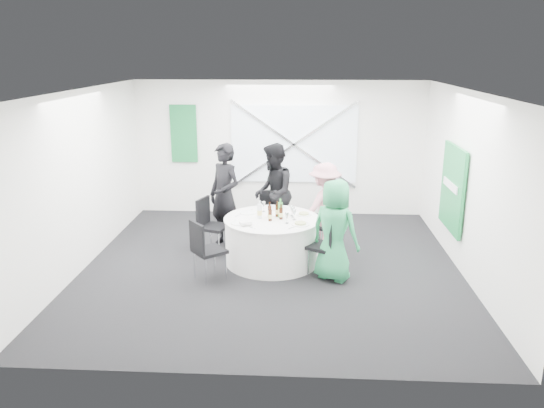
# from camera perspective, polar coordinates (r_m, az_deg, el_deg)

# --- Properties ---
(floor) EXTENTS (6.00, 6.00, 0.00)m
(floor) POSITION_cam_1_polar(r_m,az_deg,el_deg) (8.64, -0.07, -6.75)
(floor) COLOR black
(floor) RESTS_ON ground
(ceiling) EXTENTS (6.00, 6.00, 0.00)m
(ceiling) POSITION_cam_1_polar(r_m,az_deg,el_deg) (7.98, -0.08, 12.10)
(ceiling) COLOR white
(ceiling) RESTS_ON wall_back
(wall_back) EXTENTS (6.00, 0.00, 6.00)m
(wall_back) POSITION_cam_1_polar(r_m,az_deg,el_deg) (11.13, 0.81, 6.00)
(wall_back) COLOR white
(wall_back) RESTS_ON floor
(wall_front) EXTENTS (6.00, 0.00, 6.00)m
(wall_front) POSITION_cam_1_polar(r_m,az_deg,el_deg) (5.34, -1.92, -5.43)
(wall_front) COLOR white
(wall_front) RESTS_ON floor
(wall_left) EXTENTS (0.00, 6.00, 6.00)m
(wall_left) POSITION_cam_1_polar(r_m,az_deg,el_deg) (8.89, -19.79, 2.42)
(wall_left) COLOR white
(wall_left) RESTS_ON floor
(wall_right) EXTENTS (0.00, 6.00, 6.00)m
(wall_right) POSITION_cam_1_polar(r_m,az_deg,el_deg) (8.57, 20.38, 1.88)
(wall_right) COLOR white
(wall_right) RESTS_ON floor
(window_panel) EXTENTS (2.60, 0.03, 1.60)m
(window_panel) POSITION_cam_1_polar(r_m,az_deg,el_deg) (11.07, 2.36, 6.45)
(window_panel) COLOR silver
(window_panel) RESTS_ON wall_back
(window_brace_a) EXTENTS (2.63, 0.05, 1.84)m
(window_brace_a) POSITION_cam_1_polar(r_m,az_deg,el_deg) (11.03, 2.36, 6.42)
(window_brace_a) COLOR silver
(window_brace_a) RESTS_ON window_panel
(window_brace_b) EXTENTS (2.63, 0.05, 1.84)m
(window_brace_b) POSITION_cam_1_polar(r_m,az_deg,el_deg) (11.03, 2.36, 6.42)
(window_brace_b) COLOR silver
(window_brace_b) RESTS_ON window_panel
(green_banner) EXTENTS (0.55, 0.04, 1.20)m
(green_banner) POSITION_cam_1_polar(r_m,az_deg,el_deg) (11.29, -9.48, 7.47)
(green_banner) COLOR #146430
(green_banner) RESTS_ON wall_back
(green_sign) EXTENTS (0.05, 1.20, 1.40)m
(green_sign) POSITION_cam_1_polar(r_m,az_deg,el_deg) (9.16, 18.84, 1.61)
(green_sign) COLOR #17833D
(green_sign) RESTS_ON wall_right
(banquet_table) EXTENTS (1.56, 1.56, 0.76)m
(banquet_table) POSITION_cam_1_polar(r_m,az_deg,el_deg) (8.69, 0.00, -3.93)
(banquet_table) COLOR white
(banquet_table) RESTS_ON floor
(chair_back) EXTENTS (0.45, 0.46, 0.92)m
(chair_back) POSITION_cam_1_polar(r_m,az_deg,el_deg) (9.66, -0.19, -0.87)
(chair_back) COLOR black
(chair_back) RESTS_ON floor
(chair_back_left) EXTENTS (0.56, 0.56, 0.96)m
(chair_back_left) POSITION_cam_1_polar(r_m,az_deg,el_deg) (9.12, -6.75, -1.83)
(chair_back_left) COLOR black
(chair_back_left) RESTS_ON floor
(chair_back_right) EXTENTS (0.55, 0.54, 0.85)m
(chair_back_right) POSITION_cam_1_polar(r_m,az_deg,el_deg) (9.39, 5.78, -1.72)
(chair_back_right) COLOR black
(chair_back_right) RESTS_ON floor
(chair_front_right) EXTENTS (0.59, 0.59, 0.95)m
(chair_front_right) POSITION_cam_1_polar(r_m,az_deg,el_deg) (8.14, 6.15, -4.09)
(chair_front_right) COLOR black
(chair_front_right) RESTS_ON floor
(chair_front_left) EXTENTS (0.61, 0.60, 0.95)m
(chair_front_left) POSITION_cam_1_polar(r_m,az_deg,el_deg) (8.01, -7.29, -4.52)
(chair_front_left) COLOR black
(chair_front_left) RESTS_ON floor
(person_man_back_left) EXTENTS (0.80, 0.77, 1.85)m
(person_man_back_left) POSITION_cam_1_polar(r_m,az_deg,el_deg) (9.31, -5.11, 0.89)
(person_man_back_left) COLOR black
(person_man_back_left) RESTS_ON floor
(person_man_back) EXTENTS (0.51, 0.89, 1.80)m
(person_man_back) POSITION_cam_1_polar(r_m,az_deg,el_deg) (9.55, 0.13, 1.20)
(person_man_back) COLOR black
(person_man_back) RESTS_ON floor
(person_woman_pink) EXTENTS (1.05, 0.99, 1.53)m
(person_woman_pink) POSITION_cam_1_polar(r_m,az_deg,el_deg) (9.26, 5.65, -0.22)
(person_woman_pink) COLOR pink
(person_woman_pink) RESTS_ON floor
(person_woman_green) EXTENTS (0.91, 0.82, 1.56)m
(person_woman_green) POSITION_cam_1_polar(r_m,az_deg,el_deg) (7.99, 6.76, -2.82)
(person_woman_green) COLOR #29975A
(person_woman_green) RESTS_ON floor
(plate_back) EXTENTS (0.29, 0.29, 0.01)m
(plate_back) POSITION_cam_1_polar(r_m,az_deg,el_deg) (9.07, 0.69, -0.48)
(plate_back) COLOR white
(plate_back) RESTS_ON banquet_table
(plate_back_left) EXTENTS (0.28, 0.28, 0.01)m
(plate_back_left) POSITION_cam_1_polar(r_m,az_deg,el_deg) (8.85, -2.59, -0.93)
(plate_back_left) COLOR white
(plate_back_left) RESTS_ON banquet_table
(plate_back_right) EXTENTS (0.25, 0.25, 0.04)m
(plate_back_right) POSITION_cam_1_polar(r_m,az_deg,el_deg) (8.74, 3.44, -1.09)
(plate_back_right) COLOR white
(plate_back_right) RESTS_ON banquet_table
(plate_front_right) EXTENTS (0.28, 0.28, 0.04)m
(plate_front_right) POSITION_cam_1_polar(r_m,az_deg,el_deg) (8.26, 3.07, -2.14)
(plate_front_right) COLOR white
(plate_front_right) RESTS_ON banquet_table
(plate_front_left) EXTENTS (0.27, 0.27, 0.01)m
(plate_front_left) POSITION_cam_1_polar(r_m,az_deg,el_deg) (8.33, -3.53, -2.05)
(plate_front_left) COLOR white
(plate_front_left) RESTS_ON banquet_table
(napkin) EXTENTS (0.21, 0.18, 0.05)m
(napkin) POSITION_cam_1_polar(r_m,az_deg,el_deg) (8.22, -2.86, -2.06)
(napkin) COLOR white
(napkin) RESTS_ON plate_front_left
(beer_bottle_a) EXTENTS (0.06, 0.06, 0.26)m
(beer_bottle_a) POSITION_cam_1_polar(r_m,az_deg,el_deg) (8.60, -0.26, -0.79)
(beer_bottle_a) COLOR #3D190B
(beer_bottle_a) RESTS_ON banquet_table
(beer_bottle_b) EXTENTS (0.06, 0.06, 0.26)m
(beer_bottle_b) POSITION_cam_1_polar(r_m,az_deg,el_deg) (8.63, 0.56, -0.72)
(beer_bottle_b) COLOR #3D190B
(beer_bottle_b) RESTS_ON banquet_table
(beer_bottle_c) EXTENTS (0.06, 0.06, 0.25)m
(beer_bottle_c) POSITION_cam_1_polar(r_m,az_deg,el_deg) (8.49, 0.98, -1.04)
(beer_bottle_c) COLOR #3D190B
(beer_bottle_c) RESTS_ON banquet_table
(beer_bottle_d) EXTENTS (0.06, 0.06, 0.25)m
(beer_bottle_d) POSITION_cam_1_polar(r_m,az_deg,el_deg) (8.41, -0.20, -1.23)
(beer_bottle_d) COLOR #3D190B
(beer_bottle_d) RESTS_ON banquet_table
(green_water_bottle) EXTENTS (0.08, 0.08, 0.31)m
(green_water_bottle) POSITION_cam_1_polar(r_m,az_deg,el_deg) (8.58, 0.90, -0.65)
(green_water_bottle) COLOR green
(green_water_bottle) RESTS_ON banquet_table
(clear_water_bottle) EXTENTS (0.08, 0.08, 0.30)m
(clear_water_bottle) POSITION_cam_1_polar(r_m,az_deg,el_deg) (8.54, -1.35, -0.79)
(clear_water_bottle) COLOR white
(clear_water_bottle) RESTS_ON banquet_table
(wine_glass_a) EXTENTS (0.07, 0.07, 0.17)m
(wine_glass_a) POSITION_cam_1_polar(r_m,az_deg,el_deg) (8.89, -0.91, -0.03)
(wine_glass_a) COLOR white
(wine_glass_a) RESTS_ON banquet_table
(wine_glass_b) EXTENTS (0.07, 0.07, 0.17)m
(wine_glass_b) POSITION_cam_1_polar(r_m,az_deg,el_deg) (8.29, 1.61, -1.26)
(wine_glass_b) COLOR white
(wine_glass_b) RESTS_ON banquet_table
(wine_glass_c) EXTENTS (0.07, 0.07, 0.17)m
(wine_glass_c) POSITION_cam_1_polar(r_m,az_deg,el_deg) (8.59, 2.25, -0.64)
(wine_glass_c) COLOR white
(wine_glass_c) RESTS_ON banquet_table
(wine_glass_d) EXTENTS (0.07, 0.07, 0.17)m
(wine_glass_d) POSITION_cam_1_polar(r_m,az_deg,el_deg) (8.46, 2.40, -0.89)
(wine_glass_d) COLOR white
(wine_glass_d) RESTS_ON banquet_table
(wine_glass_e) EXTENTS (0.07, 0.07, 0.17)m
(wine_glass_e) POSITION_cam_1_polar(r_m,az_deg,el_deg) (8.67, 2.12, -0.48)
(wine_glass_e) COLOR white
(wine_glass_e) RESTS_ON banquet_table
(fork_a) EXTENTS (0.10, 0.13, 0.01)m
(fork_a) POSITION_cam_1_polar(r_m,az_deg,el_deg) (8.44, -3.77, -1.84)
(fork_a) COLOR silver
(fork_a) RESTS_ON banquet_table
(knife_a) EXTENTS (0.12, 0.12, 0.01)m
(knife_a) POSITION_cam_1_polar(r_m,az_deg,el_deg) (8.11, -2.14, -2.57)
(knife_a) COLOR silver
(knife_a) RESTS_ON banquet_table
(fork_b) EXTENTS (0.09, 0.14, 0.01)m
(fork_b) POSITION_cam_1_polar(r_m,az_deg,el_deg) (8.99, -2.37, -0.67)
(fork_b) COLOR silver
(fork_b) RESTS_ON banquet_table
(knife_b) EXTENTS (0.09, 0.14, 0.01)m
(knife_b) POSITION_cam_1_polar(r_m,az_deg,el_deg) (8.73, -3.66, -1.22)
(knife_b) COLOR silver
(knife_b) RESTS_ON banquet_table
(fork_c) EXTENTS (0.10, 0.13, 0.01)m
(fork_c) POSITION_cam_1_polar(r_m,az_deg,el_deg) (8.10, 2.12, -2.58)
(fork_c) COLOR silver
(fork_c) RESTS_ON banquet_table
(knife_c) EXTENTS (0.11, 0.12, 0.01)m
(knife_c) POSITION_cam_1_polar(r_m,az_deg,el_deg) (8.33, 3.51, -2.08)
(knife_c) COLOR silver
(knife_c) RESTS_ON banquet_table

